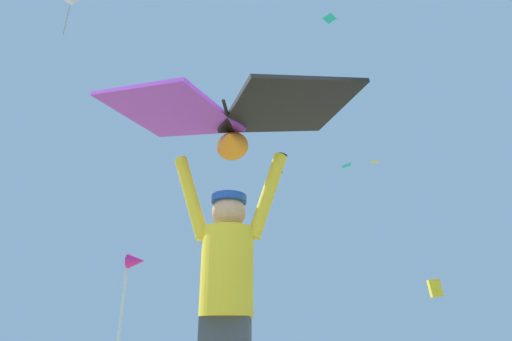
{
  "coord_description": "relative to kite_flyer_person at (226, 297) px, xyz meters",
  "views": [
    {
      "loc": [
        0.67,
        -2.56,
        0.6
      ],
      "look_at": [
        0.19,
        1.9,
        2.55
      ],
      "focal_mm": 30.06,
      "sensor_mm": 36.0,
      "label": 1
    }
  ],
  "objects": [
    {
      "name": "distant_kite_yellow_far_center",
      "position": [
        9.22,
        27.79,
        3.84
      ],
      "size": [
        0.88,
        0.86,
        1.28
      ],
      "color": "yellow"
    },
    {
      "name": "distant_kite_teal_low_left",
      "position": [
        4.51,
        30.95,
        14.53
      ],
      "size": [
        1.07,
        1.1,
        0.38
      ],
      "color": "#19B2AD"
    },
    {
      "name": "held_stunt_kite",
      "position": [
        0.0,
        -0.08,
        1.26
      ],
      "size": [
        1.98,
        1.06,
        0.42
      ],
      "color": "black"
    },
    {
      "name": "distant_kite_black_high_left",
      "position": [
        -0.99,
        32.59,
        16.27
      ],
      "size": [
        1.29,
        1.23,
        2.12
      ],
      "color": "black"
    },
    {
      "name": "distant_kite_teal_mid_left",
      "position": [
        3.03,
        20.34,
        20.87
      ],
      "size": [
        0.79,
        0.79,
        0.14
      ],
      "color": "#19B2AD"
    },
    {
      "name": "distant_kite_yellow_low_right",
      "position": [
        7.25,
        32.77,
        15.52
      ],
      "size": [
        0.87,
        0.87,
        0.17
      ],
      "color": "yellow"
    },
    {
      "name": "distant_kite_purple_high_right",
      "position": [
        0.95,
        12.51,
        9.58
      ],
      "size": [
        1.37,
        1.11,
        1.61
      ],
      "color": "purple"
    },
    {
      "name": "marker_flag",
      "position": [
        -2.24,
        3.98,
        0.92
      ],
      "size": [
        0.3,
        0.24,
        2.14
      ],
      "color": "silver",
      "rests_on": "ground"
    },
    {
      "name": "kite_flyer_person",
      "position": [
        0.0,
        0.0,
        0.0
      ],
      "size": [
        0.81,
        0.35,
        1.92
      ],
      "color": "#424751",
      "rests_on": "ground"
    }
  ]
}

